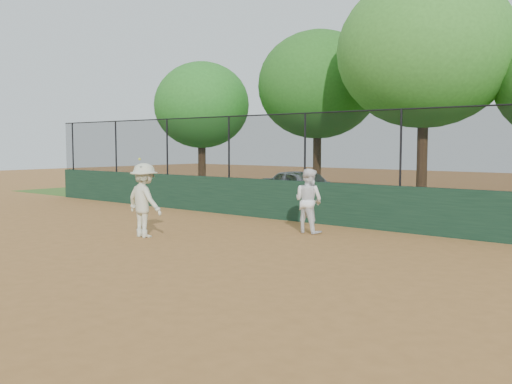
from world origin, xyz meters
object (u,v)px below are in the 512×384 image
Objects in this scene: player_second at (308,201)px; player_main at (144,200)px; parked_car at (304,188)px; tree_0 at (201,105)px; tree_1 at (318,85)px; tree_2 at (425,51)px.

player_second is 4.15m from player_main.
parked_car is 0.67× the size of tree_0.
player_main reaches higher than parked_car.
tree_0 is (-7.95, 9.91, 3.17)m from player_main.
tree_2 reaches higher than tree_1.
player_second is 0.27× the size of tree_0.
tree_0 is at bearing 179.84° from tree_2.
player_second is at bearing -123.98° from parked_car.
parked_car is at bearing -63.19° from tree_1.
tree_1 is (5.39, 1.55, 0.70)m from tree_0.
player_main is 12.36m from tree_1.
tree_2 is at bearing 74.06° from player_main.
parked_car is 5.71m from tree_1.
player_second is 0.24× the size of tree_1.
player_main is 0.28× the size of tree_1.
tree_0 is at bearing 128.75° from player_main.
player_main is at bearing -154.59° from parked_car.
player_second is 0.85× the size of player_main.
tree_0 reaches higher than parked_car.
tree_1 is at bearing 46.70° from parked_car.
player_second is 0.21× the size of tree_2.
tree_1 is at bearing 16.00° from tree_0.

